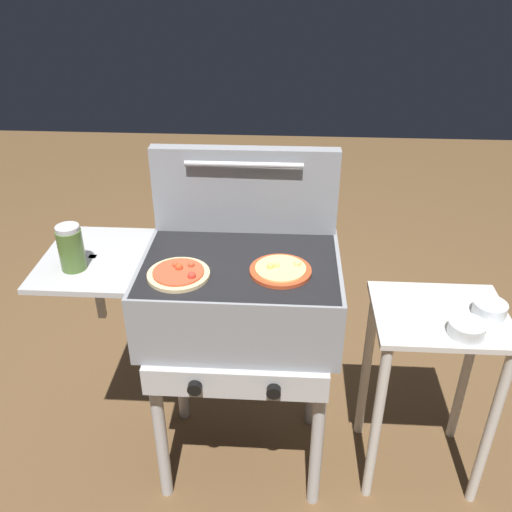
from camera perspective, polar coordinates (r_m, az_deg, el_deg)
The scene contains 9 objects.
ground_plane at distance 2.36m, azimuth -1.28°, elevation -19.57°, with size 8.00×8.00×0.00m, color brown.
grill at distance 1.85m, azimuth -2.00°, elevation -4.39°, with size 0.96×0.53×0.90m.
grill_lid_open at distance 1.89m, azimuth -1.13°, elevation 6.77°, with size 0.63×0.08×0.30m.
pizza_cheese at distance 1.71m, azimuth 2.55°, elevation -1.43°, with size 0.19×0.19×0.03m.
pizza_pepperoni at distance 1.71m, azimuth -7.89°, elevation -1.79°, with size 0.19×0.19×0.03m.
sauce_jar at distance 1.79m, azimuth -18.43°, elevation 0.79°, with size 0.08×0.08×0.15m.
prep_table at distance 2.06m, azimuth 17.51°, elevation -10.17°, with size 0.44×0.36×0.72m.
topping_bowl_near at distance 1.97m, azimuth 22.82°, elevation -5.09°, with size 0.11×0.11×0.04m.
topping_bowl_far at distance 1.85m, azimuth 20.76°, elevation -7.02°, with size 0.11×0.11×0.04m.
Camera 1 is at (0.14, -1.51, 1.81)m, focal length 39.05 mm.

